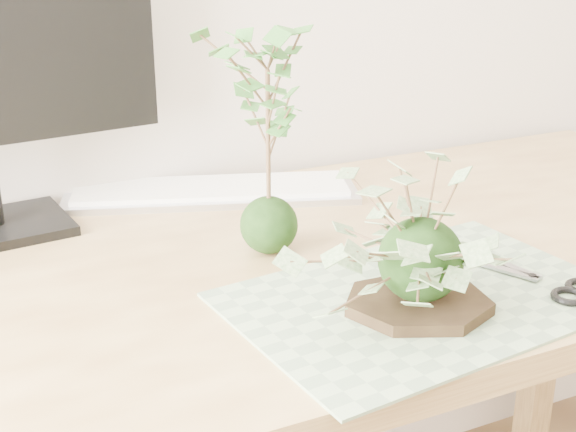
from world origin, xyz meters
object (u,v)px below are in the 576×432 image
(maple_kokedama, at_px, (268,85))
(keyboard, at_px, (211,191))
(desk, at_px, (316,307))
(ivy_kokedama, at_px, (423,222))

(maple_kokedama, relative_size, keyboard, 0.67)
(desk, bearing_deg, keyboard, 100.83)
(ivy_kokedama, height_order, maple_kokedama, maple_kokedama)
(desk, distance_m, maple_kokedama, 0.33)
(maple_kokedama, distance_m, keyboard, 0.34)
(ivy_kokedama, distance_m, maple_kokedama, 0.28)
(maple_kokedama, bearing_deg, ivy_kokedama, -70.39)
(desk, distance_m, ivy_kokedama, 0.30)
(ivy_kokedama, relative_size, keyboard, 0.69)
(ivy_kokedama, bearing_deg, desk, 96.64)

